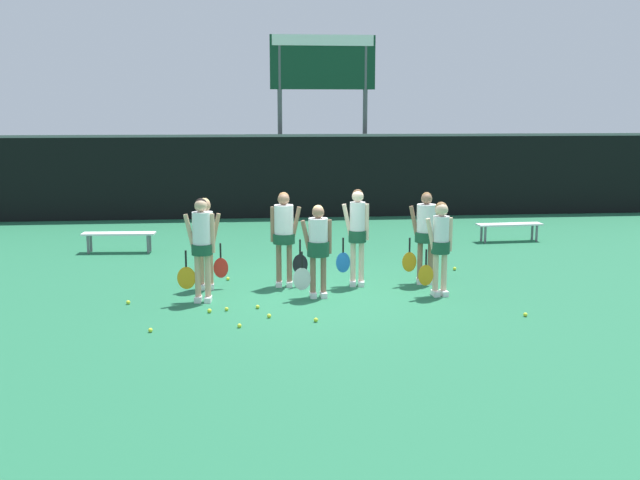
# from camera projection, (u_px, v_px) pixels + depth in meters

# --- Properties ---
(ground_plane) EXTENTS (140.00, 140.00, 0.00)m
(ground_plane) POSITION_uv_depth(u_px,v_px,m) (317.00, 292.00, 13.50)
(ground_plane) COLOR #216642
(fence_windscreen) EXTENTS (60.00, 0.08, 2.50)m
(fence_windscreen) POSITION_uv_depth(u_px,v_px,m) (287.00, 176.00, 22.35)
(fence_windscreen) COLOR black
(fence_windscreen) RESTS_ON ground_plane
(scoreboard) EXTENTS (3.21, 0.15, 5.44)m
(scoreboard) POSITION_uv_depth(u_px,v_px,m) (323.00, 78.00, 22.76)
(scoreboard) COLOR #515156
(scoreboard) RESTS_ON ground_plane
(bench_courtside) EXTENTS (1.66, 0.45, 0.46)m
(bench_courtside) POSITION_uv_depth(u_px,v_px,m) (119.00, 236.00, 17.10)
(bench_courtside) COLOR silver
(bench_courtside) RESTS_ON ground_plane
(bench_far) EXTENTS (1.65, 0.46, 0.45)m
(bench_far) POSITION_uv_depth(u_px,v_px,m) (509.00, 226.00, 18.52)
(bench_far) COLOR silver
(bench_far) RESTS_ON ground_plane
(player_0) EXTENTS (0.65, 0.36, 1.78)m
(player_0) POSITION_uv_depth(u_px,v_px,m) (201.00, 241.00, 12.65)
(player_0) COLOR tan
(player_0) RESTS_ON ground_plane
(player_1) EXTENTS (0.68, 0.39, 1.62)m
(player_1) POSITION_uv_depth(u_px,v_px,m) (318.00, 243.00, 12.97)
(player_1) COLOR #8C664C
(player_1) RESTS_ON ground_plane
(player_2) EXTENTS (0.61, 0.33, 1.67)m
(player_2) POSITION_uv_depth(u_px,v_px,m) (440.00, 240.00, 13.07)
(player_2) COLOR beige
(player_2) RESTS_ON ground_plane
(player_3) EXTENTS (0.63, 0.35, 1.67)m
(player_3) POSITION_uv_depth(u_px,v_px,m) (205.00, 235.00, 13.56)
(player_3) COLOR tan
(player_3) RESTS_ON ground_plane
(player_4) EXTENTS (0.68, 0.41, 1.76)m
(player_4) POSITION_uv_depth(u_px,v_px,m) (284.00, 230.00, 13.75)
(player_4) COLOR #8C664C
(player_4) RESTS_ON ground_plane
(player_5) EXTENTS (0.60, 0.33, 1.80)m
(player_5) POSITION_uv_depth(u_px,v_px,m) (357.00, 229.00, 13.80)
(player_5) COLOR beige
(player_5) RESTS_ON ground_plane
(player_6) EXTENTS (0.68, 0.41, 1.73)m
(player_6) POSITION_uv_depth(u_px,v_px,m) (426.00, 229.00, 13.99)
(player_6) COLOR #8C664C
(player_6) RESTS_ON ground_plane
(tennis_ball_0) EXTENTS (0.07, 0.07, 0.07)m
(tennis_ball_0) POSITION_uv_depth(u_px,v_px,m) (525.00, 315.00, 11.88)
(tennis_ball_0) COLOR #CCE033
(tennis_ball_0) RESTS_ON ground_plane
(tennis_ball_1) EXTENTS (0.06, 0.06, 0.06)m
(tennis_ball_1) POSITION_uv_depth(u_px,v_px,m) (227.00, 309.00, 12.22)
(tennis_ball_1) COLOR #CCE033
(tennis_ball_1) RESTS_ON ground_plane
(tennis_ball_2) EXTENTS (0.07, 0.07, 0.07)m
(tennis_ball_2) POSITION_uv_depth(u_px,v_px,m) (432.00, 275.00, 14.66)
(tennis_ball_2) COLOR #CCE033
(tennis_ball_2) RESTS_ON ground_plane
(tennis_ball_3) EXTENTS (0.07, 0.07, 0.07)m
(tennis_ball_3) POSITION_uv_depth(u_px,v_px,m) (455.00, 269.00, 15.26)
(tennis_ball_3) COLOR #CCE033
(tennis_ball_3) RESTS_ON ground_plane
(tennis_ball_4) EXTENTS (0.07, 0.07, 0.07)m
(tennis_ball_4) POSITION_uv_depth(u_px,v_px,m) (209.00, 311.00, 12.10)
(tennis_ball_4) COLOR #CCE033
(tennis_ball_4) RESTS_ON ground_plane
(tennis_ball_5) EXTENTS (0.07, 0.07, 0.07)m
(tennis_ball_5) POSITION_uv_depth(u_px,v_px,m) (239.00, 326.00, 11.28)
(tennis_ball_5) COLOR #CCE033
(tennis_ball_5) RESTS_ON ground_plane
(tennis_ball_6) EXTENTS (0.07, 0.07, 0.07)m
(tennis_ball_6) POSITION_uv_depth(u_px,v_px,m) (128.00, 302.00, 12.63)
(tennis_ball_6) COLOR #CCE033
(tennis_ball_6) RESTS_ON ground_plane
(tennis_ball_7) EXTENTS (0.07, 0.07, 0.07)m
(tennis_ball_7) POSITION_uv_depth(u_px,v_px,m) (269.00, 316.00, 11.81)
(tennis_ball_7) COLOR #CCE033
(tennis_ball_7) RESTS_ON ground_plane
(tennis_ball_8) EXTENTS (0.07, 0.07, 0.07)m
(tennis_ball_8) POSITION_uv_depth(u_px,v_px,m) (316.00, 320.00, 11.58)
(tennis_ball_8) COLOR #CCE033
(tennis_ball_8) RESTS_ON ground_plane
(tennis_ball_9) EXTENTS (0.07, 0.07, 0.07)m
(tennis_ball_9) POSITION_uv_depth(u_px,v_px,m) (150.00, 330.00, 11.05)
(tennis_ball_9) COLOR #CCE033
(tennis_ball_9) RESTS_ON ground_plane
(tennis_ball_10) EXTENTS (0.06, 0.06, 0.06)m
(tennis_ball_10) POSITION_uv_depth(u_px,v_px,m) (258.00, 307.00, 12.35)
(tennis_ball_10) COLOR #CCE033
(tennis_ball_10) RESTS_ON ground_plane
(tennis_ball_11) EXTENTS (0.07, 0.07, 0.07)m
(tennis_ball_11) POSITION_uv_depth(u_px,v_px,m) (228.00, 279.00, 14.38)
(tennis_ball_11) COLOR #CCE033
(tennis_ball_11) RESTS_ON ground_plane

